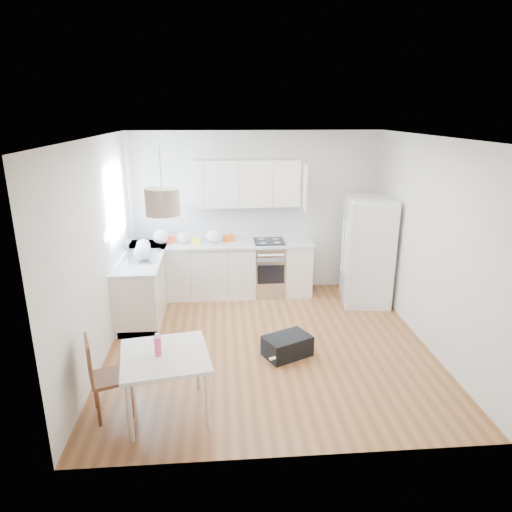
{
  "coord_description": "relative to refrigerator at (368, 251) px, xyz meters",
  "views": [
    {
      "loc": [
        -0.6,
        -5.45,
        2.99
      ],
      "look_at": [
        -0.13,
        0.4,
        1.12
      ],
      "focal_mm": 32.0,
      "sensor_mm": 36.0,
      "label": 1
    }
  ],
  "objects": [
    {
      "name": "wall_right",
      "position": [
        0.35,
        -1.36,
        0.49
      ],
      "size": [
        0.0,
        4.2,
        4.2
      ],
      "primitive_type": "plane",
      "rotation": [
        1.57,
        0.0,
        -1.57
      ],
      "color": "beige",
      "rests_on": "floor"
    },
    {
      "name": "counter_left",
      "position": [
        -3.55,
        -0.16,
        0.04
      ],
      "size": [
        0.64,
        1.82,
        0.04
      ],
      "primitive_type": "cube",
      "color": "silver",
      "rests_on": "cabinets_left"
    },
    {
      "name": "cabinets_left",
      "position": [
        -3.55,
        -0.16,
        -0.42
      ],
      "size": [
        0.6,
        1.8,
        0.88
      ],
      "primitive_type": "cube",
      "color": "beige",
      "rests_on": "floor"
    },
    {
      "name": "ceiling",
      "position": [
        -1.75,
        -1.36,
        1.84
      ],
      "size": [
        4.2,
        4.2,
        0.0
      ],
      "primitive_type": "plane",
      "rotation": [
        3.14,
        0.0,
        0.0
      ],
      "color": "white",
      "rests_on": "wall_back"
    },
    {
      "name": "backsplash_back",
      "position": [
        -2.35,
        0.73,
        0.35
      ],
      "size": [
        3.0,
        0.01,
        0.58
      ],
      "primitive_type": "cube",
      "color": "white",
      "rests_on": "wall_back"
    },
    {
      "name": "refrigerator",
      "position": [
        0.0,
        0.0,
        0.0
      ],
      "size": [
        0.93,
        0.96,
        1.71
      ],
      "primitive_type": null,
      "rotation": [
        0.0,
        0.0,
        -0.13
      ],
      "color": "white",
      "rests_on": "floor"
    },
    {
      "name": "wall_back",
      "position": [
        -1.75,
        0.74,
        0.49
      ],
      "size": [
        4.2,
        0.0,
        4.2
      ],
      "primitive_type": "plane",
      "rotation": [
        1.57,
        0.0,
        0.0
      ],
      "color": "beige",
      "rests_on": "floor"
    },
    {
      "name": "grocery_bag_b",
      "position": [
        -2.95,
        0.44,
        0.16
      ],
      "size": [
        0.21,
        0.18,
        0.19
      ],
      "primitive_type": "ellipsoid",
      "color": "white",
      "rests_on": "counter_back"
    },
    {
      "name": "counter_back",
      "position": [
        -2.35,
        0.44,
        0.04
      ],
      "size": [
        3.02,
        0.64,
        0.04
      ],
      "primitive_type": "cube",
      "color": "silver",
      "rests_on": "cabinets_back"
    },
    {
      "name": "window_glassblock",
      "position": [
        -3.84,
        -0.21,
        0.89
      ],
      "size": [
        0.02,
        1.0,
        1.0
      ],
      "primitive_type": "cube",
      "color": "#BFE0F9",
      "rests_on": "wall_left"
    },
    {
      "name": "cabinets_back",
      "position": [
        -2.35,
        0.44,
        -0.42
      ],
      "size": [
        3.0,
        0.6,
        0.88
      ],
      "primitive_type": "cube",
      "color": "beige",
      "rests_on": "floor"
    },
    {
      "name": "snack_yellow",
      "position": [
        -2.75,
        0.39,
        0.11
      ],
      "size": [
        0.16,
        0.12,
        0.1
      ],
      "primitive_type": "cube",
      "rotation": [
        0.0,
        0.0,
        -0.22
      ],
      "color": "yellow",
      "rests_on": "counter_back"
    },
    {
      "name": "upper_cabinets",
      "position": [
        -1.9,
        0.58,
        1.02
      ],
      "size": [
        1.7,
        0.32,
        0.75
      ],
      "primitive_type": "cube",
      "color": "beige",
      "rests_on": "wall_back"
    },
    {
      "name": "drink_bottle",
      "position": [
        -2.99,
        -2.73,
        -0.06
      ],
      "size": [
        0.07,
        0.07,
        0.24
      ],
      "primitive_type": "cylinder",
      "rotation": [
        0.0,
        0.0,
        0.09
      ],
      "color": "#ED4183",
      "rests_on": "dining_table"
    },
    {
      "name": "gym_bag",
      "position": [
        -1.54,
        -1.67,
        -0.72
      ],
      "size": [
        0.68,
        0.59,
        0.27
      ],
      "primitive_type": "cube",
      "rotation": [
        0.0,
        0.0,
        0.45
      ],
      "color": "black",
      "rests_on": "floor"
    },
    {
      "name": "dining_chair",
      "position": [
        -3.49,
        -2.68,
        -0.41
      ],
      "size": [
        0.48,
        0.48,
        0.88
      ],
      "primitive_type": null,
      "rotation": [
        0.0,
        0.0,
        0.35
      ],
      "color": "#4F2817",
      "rests_on": "floor"
    },
    {
      "name": "pendant_lamp",
      "position": [
        -2.88,
        -2.53,
        1.32
      ],
      "size": [
        0.42,
        0.42,
        0.25
      ],
      "primitive_type": "cylinder",
      "rotation": [
        0.0,
        0.0,
        -0.38
      ],
      "color": "#C6B398",
      "rests_on": "ceiling"
    },
    {
      "name": "grocery_bag_d",
      "position": [
        -3.54,
        0.06,
        0.16
      ],
      "size": [
        0.22,
        0.18,
        0.19
      ],
      "primitive_type": "ellipsoid",
      "color": "white",
      "rests_on": "counter_back"
    },
    {
      "name": "grocery_bag_c",
      "position": [
        -2.47,
        0.45,
        0.17
      ],
      "size": [
        0.24,
        0.2,
        0.21
      ],
      "primitive_type": "ellipsoid",
      "color": "white",
      "rests_on": "counter_back"
    },
    {
      "name": "sink",
      "position": [
        -3.55,
        -0.21,
        0.06
      ],
      "size": [
        0.5,
        0.8,
        0.16
      ],
      "primitive_type": null,
      "color": "silver",
      "rests_on": "counter_left"
    },
    {
      "name": "dining_table",
      "position": [
        -2.93,
        -2.72,
        -0.25
      ],
      "size": [
        0.99,
        0.99,
        0.68
      ],
      "rotation": [
        0.0,
        0.0,
        0.17
      ],
      "color": "beige",
      "rests_on": "floor"
    },
    {
      "name": "grocery_bag_a",
      "position": [
        -3.33,
        0.45,
        0.18
      ],
      "size": [
        0.26,
        0.22,
        0.24
      ],
      "primitive_type": "ellipsoid",
      "color": "white",
      "rests_on": "counter_back"
    },
    {
      "name": "snack_orange",
      "position": [
        -2.22,
        0.5,
        0.12
      ],
      "size": [
        0.2,
        0.17,
        0.12
      ],
      "primitive_type": "cube",
      "rotation": [
        0.0,
        0.0,
        0.49
      ],
      "color": "#E25A14",
      "rests_on": "counter_back"
    },
    {
      "name": "snack_red",
      "position": [
        -3.17,
        0.52,
        0.12
      ],
      "size": [
        0.18,
        0.13,
        0.11
      ],
      "primitive_type": "cube",
      "rotation": [
        0.0,
        0.0,
        0.2
      ],
      "color": "red",
      "rests_on": "counter_back"
    },
    {
      "name": "range_oven",
      "position": [
        -1.55,
        0.44,
        -0.42
      ],
      "size": [
        0.5,
        0.61,
        0.88
      ],
      "primitive_type": null,
      "color": "silver",
      "rests_on": "floor"
    },
    {
      "name": "grocery_bag_e",
      "position": [
        -3.48,
        -0.38,
        0.18
      ],
      "size": [
        0.26,
        0.22,
        0.24
      ],
      "primitive_type": "ellipsoid",
      "color": "white",
      "rests_on": "counter_left"
    },
    {
      "name": "wall_left",
      "position": [
        -3.85,
        -1.36,
        0.49
      ],
      "size": [
        0.0,
        4.2,
        4.2
      ],
      "primitive_type": "plane",
      "rotation": [
        1.57,
        0.0,
        1.57
      ],
      "color": "beige",
      "rests_on": "floor"
    },
    {
      "name": "floor",
      "position": [
        -1.75,
        -1.36,
        -0.86
      ],
      "size": [
        4.2,
        4.2,
        0.0
      ],
      "primitive_type": "plane",
      "color": "brown",
      "rests_on": "ground"
    },
    {
      "name": "backsplash_left",
      "position": [
        -3.84,
        -0.16,
        0.35
      ],
      "size": [
        0.01,
        1.8,
        0.58
      ],
      "primitive_type": "cube",
      "color": "white",
      "rests_on": "wall_left"
    }
  ]
}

